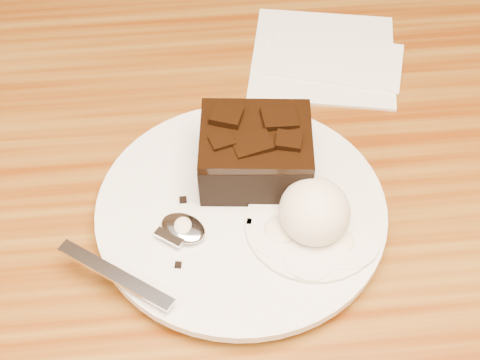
{
  "coord_description": "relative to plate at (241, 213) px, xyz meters",
  "views": [
    {
      "loc": [
        0.04,
        -0.31,
        1.21
      ],
      "look_at": [
        0.08,
        0.04,
        0.79
      ],
      "focal_mm": 51.23,
      "sensor_mm": 36.0,
      "label": 1
    }
  ],
  "objects": [
    {
      "name": "spoon",
      "position": [
        -0.05,
        -0.02,
        0.01
      ],
      "size": [
        0.14,
        0.11,
        0.01
      ],
      "primitive_type": null,
      "rotation": [
        0.0,
        0.0,
        0.93
      ],
      "color": "silver",
      "rests_on": "plate"
    },
    {
      "name": "brownie",
      "position": [
        0.02,
        0.04,
        0.03
      ],
      "size": [
        0.1,
        0.09,
        0.04
      ],
      "primitive_type": "cube",
      "rotation": [
        0.0,
        0.0,
        -0.11
      ],
      "color": "black",
      "rests_on": "plate"
    },
    {
      "name": "crumb_b",
      "position": [
        -0.05,
        -0.05,
        0.01
      ],
      "size": [
        0.01,
        0.01,
        0.0
      ],
      "primitive_type": "cube",
      "rotation": [
        0.0,
        0.0,
        1.39
      ],
      "color": "black",
      "rests_on": "plate"
    },
    {
      "name": "crumb_d",
      "position": [
        0.04,
        -0.03,
        0.01
      ],
      "size": [
        0.01,
        0.01,
        0.0
      ],
      "primitive_type": "cube",
      "rotation": [
        0.0,
        0.0,
        1.29
      ],
      "color": "black",
      "rests_on": "plate"
    },
    {
      "name": "crumb_c",
      "position": [
        0.0,
        -0.02,
        0.01
      ],
      "size": [
        0.01,
        0.01,
        0.0
      ],
      "primitive_type": "cube",
      "rotation": [
        0.0,
        0.0,
        1.33
      ],
      "color": "black",
      "rests_on": "plate"
    },
    {
      "name": "melt_puddle",
      "position": [
        0.05,
        -0.03,
        0.01
      ],
      "size": [
        0.11,
        0.11,
        0.0
      ],
      "primitive_type": "cylinder",
      "color": "white",
      "rests_on": "plate"
    },
    {
      "name": "plate",
      "position": [
        0.0,
        0.0,
        0.0
      ],
      "size": [
        0.24,
        0.24,
        0.02
      ],
      "primitive_type": "cylinder",
      "color": "silver",
      "rests_on": "dining_table"
    },
    {
      "name": "crumb_a",
      "position": [
        -0.05,
        0.01,
        0.01
      ],
      "size": [
        0.01,
        0.01,
        0.0
      ],
      "primitive_type": "cube",
      "rotation": [
        0.0,
        0.0,
        0.01
      ],
      "color": "black",
      "rests_on": "plate"
    },
    {
      "name": "napkin",
      "position": [
        0.1,
        0.2,
        -0.01
      ],
      "size": [
        0.17,
        0.17,
        0.01
      ],
      "primitive_type": "cube",
      "rotation": [
        0.0,
        0.0,
        -0.21
      ],
      "color": "white",
      "rests_on": "dining_table"
    },
    {
      "name": "ice_cream_scoop",
      "position": [
        0.05,
        -0.03,
        0.03
      ],
      "size": [
        0.06,
        0.06,
        0.05
      ],
      "primitive_type": "ellipsoid",
      "color": "#EDE2C7",
      "rests_on": "plate"
    }
  ]
}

